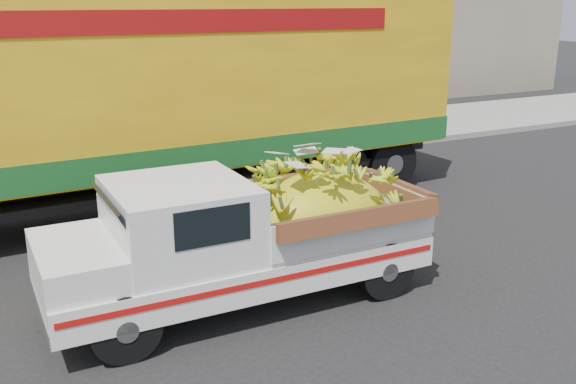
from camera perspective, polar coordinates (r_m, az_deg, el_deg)
ground at (r=8.27m, az=-11.97°, el=-9.93°), size 100.00×100.00×0.00m
curb at (r=13.85m, az=-18.88°, el=0.78°), size 60.00×0.25×0.15m
sidewalk at (r=15.87m, az=-20.10°, el=2.59°), size 60.00×4.00×0.14m
building_right at (r=27.32m, az=8.29°, el=15.12°), size 14.00×6.00×6.00m
pickup_truck at (r=8.04m, az=-1.99°, el=-3.47°), size 4.71×1.74×1.65m
semi_trailer at (r=11.26m, az=-13.03°, el=8.43°), size 12.04×3.11×3.80m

